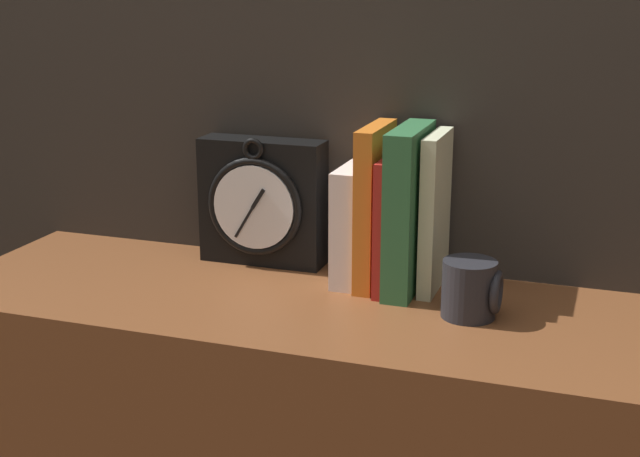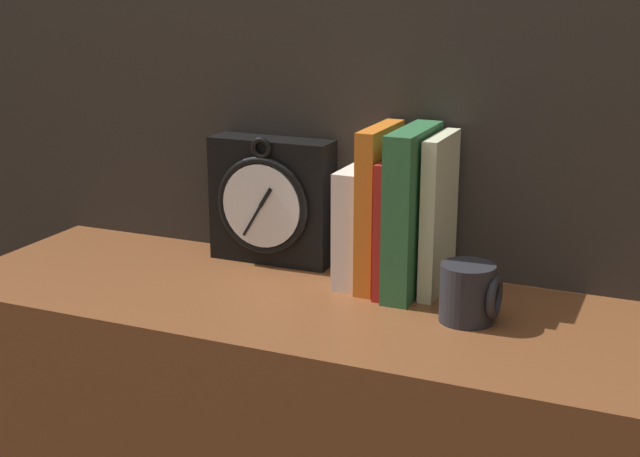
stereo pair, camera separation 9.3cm
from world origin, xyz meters
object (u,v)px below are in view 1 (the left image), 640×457
book_slot2_red (390,221)px  book_slot4_cream (435,212)px  book_slot1_orange (375,206)px  clock (262,202)px  book_slot0_white (354,224)px  mug (471,289)px  book_slot3_green (408,210)px

book_slot2_red → book_slot4_cream: 0.07m
book_slot1_orange → book_slot4_cream: book_slot1_orange is taller
clock → book_slot2_red: (0.22, -0.04, -0.00)m
book_slot0_white → book_slot4_cream: book_slot4_cream is taller
book_slot1_orange → mug: (0.17, -0.09, -0.08)m
clock → book_slot0_white: 0.17m
book_slot2_red → book_slot4_cream: bearing=9.9°
clock → book_slot3_green: 0.26m
book_slot4_cream → mug: book_slot4_cream is taller
clock → mug: clock is taller
book_slot1_orange → book_slot2_red: 0.03m
mug → book_slot4_cream: bearing=126.7°
book_slot2_red → book_slot3_green: bearing=-8.8°
clock → book_slot4_cream: size_ratio=0.90×
book_slot1_orange → book_slot3_green: size_ratio=0.99×
mug → book_slot2_red: bearing=147.5°
clock → book_slot4_cream: 0.29m
book_slot0_white → book_slot1_orange: bearing=-7.5°
clock → book_slot4_cream: bearing=-5.5°
book_slot4_cream → clock: bearing=174.5°
clock → book_slot0_white: size_ratio=1.18×
book_slot1_orange → mug: bearing=-29.5°
clock → book_slot3_green: (0.25, -0.04, 0.02)m
mug → book_slot0_white: bearing=153.8°
book_slot2_red → book_slot3_green: book_slot3_green is taller
clock → book_slot4_cream: book_slot4_cream is taller
book_slot4_cream → book_slot3_green: bearing=-156.9°
book_slot1_orange → book_slot4_cream: 0.09m
book_slot3_green → book_slot0_white: bearing=171.3°
book_slot4_cream → book_slot2_red: bearing=-170.1°
clock → book_slot0_white: clock is taller
book_slot0_white → mug: 0.23m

